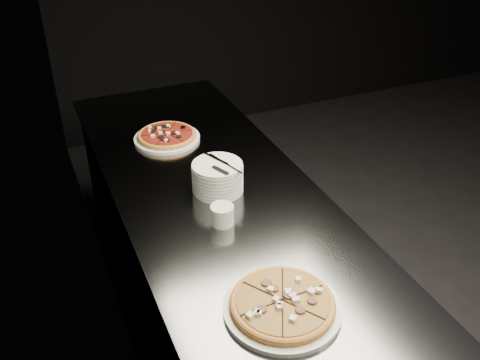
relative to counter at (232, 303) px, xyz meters
name	(u,v)px	position (x,y,z in m)	size (l,w,h in m)	color
wall_left	(111,104)	(-0.37, 0.00, 0.94)	(0.02, 5.00, 2.80)	black
counter	(232,303)	(0.00, 0.00, 0.00)	(0.74, 2.44, 0.92)	slate
pizza_mushroom	(282,305)	(-0.05, -0.50, 0.48)	(0.34, 0.34, 0.04)	white
pizza_tomato	(167,136)	(-0.05, 0.62, 0.48)	(0.29, 0.29, 0.03)	white
plate_stack	(218,177)	(0.01, 0.15, 0.52)	(0.19, 0.19, 0.11)	white
cutlery	(221,165)	(0.02, 0.13, 0.58)	(0.07, 0.20, 0.01)	#B6B9BD
ramekin	(222,214)	(-0.06, -0.06, 0.50)	(0.08, 0.08, 0.07)	silver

